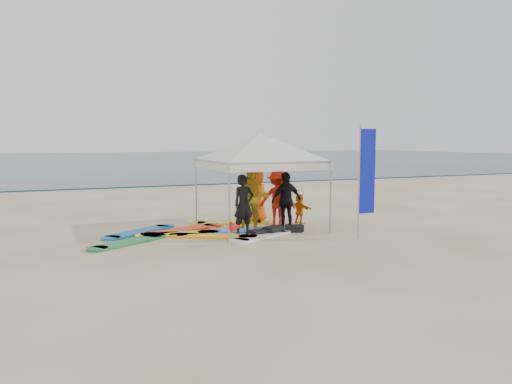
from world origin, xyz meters
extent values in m
plane|color=beige|center=(0.00, 0.00, 0.00)|extent=(120.00, 120.00, 0.00)
cube|color=#0C2633|center=(0.00, 60.00, 0.04)|extent=(160.00, 84.00, 0.08)
cube|color=silver|center=(0.00, 18.20, 0.00)|extent=(160.00, 1.20, 0.01)
imported|color=black|center=(-0.11, 2.43, 0.87)|extent=(0.68, 0.50, 1.73)
imported|color=gold|center=(0.41, 2.96, 0.97)|extent=(1.13, 1.00, 1.95)
imported|color=red|center=(1.37, 3.31, 0.88)|extent=(1.29, 0.99, 1.76)
imported|color=black|center=(1.43, 2.80, 0.88)|extent=(1.06, 0.53, 1.75)
imported|color=orange|center=(1.14, 4.37, 0.87)|extent=(0.98, 0.81, 1.73)
imported|color=orange|center=(2.27, 3.50, 0.49)|extent=(0.51, 0.95, 0.98)
cylinder|color=#A5A5A8|center=(-0.82, 4.81, 1.04)|extent=(0.05, 0.05, 2.09)
cylinder|color=#A5A5A8|center=(2.31, 4.81, 1.04)|extent=(0.05, 0.05, 2.09)
cylinder|color=#A5A5A8|center=(-0.82, 1.68, 1.04)|extent=(0.05, 0.05, 2.09)
cylinder|color=#A5A5A8|center=(2.31, 1.68, 1.04)|extent=(0.05, 0.05, 2.09)
cube|color=white|center=(0.74, 1.68, 1.97)|extent=(3.23, 0.02, 0.24)
cube|color=white|center=(0.74, 4.81, 1.97)|extent=(3.23, 0.02, 0.24)
cube|color=white|center=(-0.82, 3.25, 1.97)|extent=(0.02, 3.23, 0.24)
cube|color=white|center=(2.31, 3.25, 1.97)|extent=(0.02, 3.23, 0.24)
pyramid|color=white|center=(0.74, 3.25, 2.92)|extent=(4.43, 4.43, 0.84)
cylinder|color=#A5A5A8|center=(2.51, 0.57, 1.55)|extent=(0.04, 0.04, 3.10)
cube|color=#0B17BE|center=(2.77, 0.57, 1.86)|extent=(0.49, 0.03, 2.30)
cylinder|color=#A5A5A8|center=(-0.98, 1.10, 0.30)|extent=(0.02, 0.02, 0.60)
cone|color=red|center=(-0.86, 1.10, 0.50)|extent=(0.28, 0.28, 0.28)
cube|color=black|center=(0.73, 2.20, 0.11)|extent=(0.66, 0.57, 0.22)
cube|color=black|center=(1.40, 2.24, 0.09)|extent=(0.53, 0.44, 0.18)
cube|color=black|center=(0.24, 2.15, 0.08)|extent=(0.57, 0.49, 0.16)
cube|color=black|center=(1.52, 2.29, 0.10)|extent=(0.37, 0.27, 0.20)
cube|color=#217938|center=(-3.36, 2.46, 0.04)|extent=(1.96, 1.49, 0.07)
cube|color=#F3451C|center=(-1.58, 3.67, 0.04)|extent=(2.32, 1.29, 0.07)
cube|color=blue|center=(-2.82, 3.87, 0.04)|extent=(2.12, 1.74, 0.07)
cube|color=yellow|center=(0.14, 4.32, 0.04)|extent=(2.11, 1.15, 0.07)
cube|color=#F4F81A|center=(-1.93, 3.09, 0.04)|extent=(1.82, 0.77, 0.07)
cube|color=#2B83E7|center=(0.13, 2.81, 0.04)|extent=(2.25, 0.84, 0.07)
cube|color=#FFA115|center=(-1.06, 2.38, 0.04)|extent=(1.98, 1.44, 0.07)
cube|color=white|center=(0.20, 1.88, 0.04)|extent=(1.87, 1.28, 0.07)
camera|label=1|loc=(-5.35, -10.69, 2.70)|focal=35.00mm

